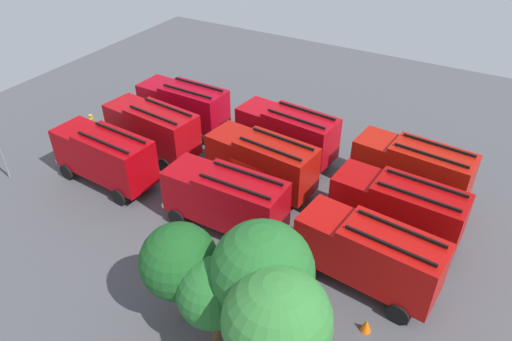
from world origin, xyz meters
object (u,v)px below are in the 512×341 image
at_px(fire_truck_2, 184,105).
at_px(fire_truck_7, 226,198).
at_px(fire_truck_0, 412,168).
at_px(tree_2, 213,293).
at_px(tree_0, 277,321).
at_px(fire_truck_3, 397,207).
at_px(traffic_cone_0, 366,325).
at_px(firefighter_0, 451,215).
at_px(fire_truck_1, 287,132).
at_px(tree_1, 262,272).
at_px(tree_3, 179,262).
at_px(fire_truck_5, 152,128).
at_px(firefighter_2, 296,121).
at_px(fire_truck_4, 262,161).
at_px(fire_truck_8, 105,155).
at_px(fire_truck_6, 369,253).

bearing_deg(fire_truck_2, fire_truck_7, 139.68).
relative_size(fire_truck_0, tree_2, 1.56).
bearing_deg(tree_0, tree_2, -11.47).
distance_m(fire_truck_3, traffic_cone_0, 7.05).
distance_m(fire_truck_3, firefighter_0, 3.71).
relative_size(fire_truck_1, tree_2, 1.56).
xyz_separation_m(fire_truck_7, tree_0, (-7.01, 7.34, 2.12)).
bearing_deg(fire_truck_3, fire_truck_0, -82.23).
height_order(tree_1, tree_3, tree_1).
bearing_deg(fire_truck_0, fire_truck_5, 19.31).
distance_m(firefighter_0, tree_3, 15.95).
xyz_separation_m(fire_truck_0, traffic_cone_0, (-1.09, 11.01, -1.79)).
relative_size(fire_truck_5, traffic_cone_0, 10.32).
xyz_separation_m(firefighter_2, traffic_cone_0, (-10.61, 14.68, -0.66)).
height_order(fire_truck_4, traffic_cone_0, fire_truck_4).
height_order(firefighter_2, tree_0, tree_0).
height_order(fire_truck_0, fire_truck_2, same).
bearing_deg(fire_truck_8, tree_1, 162.91).
bearing_deg(fire_truck_0, tree_0, 91.23).
relative_size(fire_truck_8, firefighter_0, 4.07).
relative_size(fire_truck_5, fire_truck_6, 1.00).
height_order(fire_truck_1, traffic_cone_0, fire_truck_1).
relative_size(fire_truck_1, tree_3, 1.39).
distance_m(fire_truck_4, fire_truck_5, 8.64).
height_order(firefighter_0, firefighter_2, firefighter_0).
bearing_deg(fire_truck_6, fire_truck_4, -21.72).
height_order(fire_truck_7, tree_0, tree_0).
bearing_deg(tree_3, firefighter_2, -80.78).
height_order(fire_truck_1, fire_truck_3, same).
xyz_separation_m(firefighter_0, traffic_cone_0, (1.85, 9.11, -0.66)).
bearing_deg(tree_1, fire_truck_0, -101.46).
relative_size(fire_truck_2, tree_1, 1.11).
relative_size(fire_truck_4, fire_truck_6, 1.00).
distance_m(fire_truck_5, traffic_cone_0, 19.44).
bearing_deg(traffic_cone_0, fire_truck_6, -68.97).
relative_size(fire_truck_0, tree_1, 1.13).
relative_size(fire_truck_5, tree_1, 1.13).
distance_m(fire_truck_4, tree_0, 13.75).
xyz_separation_m(fire_truck_3, fire_truck_4, (8.62, -0.31, 0.00)).
relative_size(tree_2, tree_3, 0.89).
relative_size(fire_truck_4, tree_1, 1.13).
relative_size(fire_truck_3, tree_3, 1.37).
bearing_deg(fire_truck_5, fire_truck_8, 90.94).
distance_m(fire_truck_5, fire_truck_8, 4.22).
bearing_deg(tree_3, fire_truck_4, -80.57).
bearing_deg(fire_truck_0, fire_truck_3, 99.79).
bearing_deg(tree_1, firefighter_2, -69.00).
bearing_deg(firefighter_2, tree_3, 145.34).
xyz_separation_m(fire_truck_4, tree_2, (-3.75, 10.93, 1.05)).
height_order(fire_truck_6, tree_1, tree_1).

